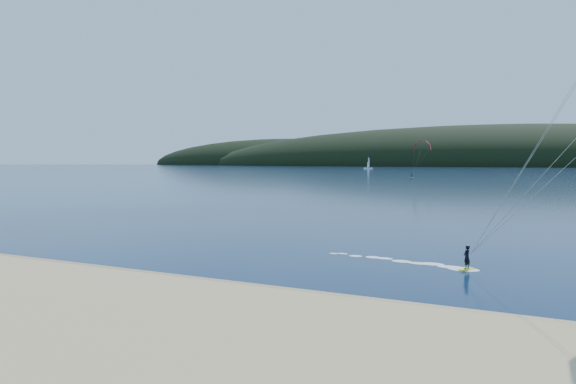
{
  "coord_description": "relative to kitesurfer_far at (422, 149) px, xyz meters",
  "views": [
    {
      "loc": [
        15.94,
        -19.12,
        6.95
      ],
      "look_at": [
        1.92,
        10.0,
        5.0
      ],
      "focal_mm": 32.17,
      "sensor_mm": 36.0,
      "label": 1
    }
  ],
  "objects": [
    {
      "name": "ground",
      "position": [
        25.52,
        -192.1,
        -11.65
      ],
      "size": [
        1800.0,
        1800.0,
        0.0
      ],
      "primitive_type": "plane",
      "color": "#08173B",
      "rests_on": "ground"
    },
    {
      "name": "wet_sand",
      "position": [
        25.52,
        -187.6,
        -11.6
      ],
      "size": [
        220.0,
        2.5,
        0.1
      ],
      "color": "#8E7652",
      "rests_on": "ground"
    },
    {
      "name": "headland",
      "position": [
        26.16,
        553.18,
        -11.65
      ],
      "size": [
        1200.0,
        310.0,
        140.0
      ],
      "color": "black",
      "rests_on": "ground"
    },
    {
      "name": "kitesurfer_far",
      "position": [
        0.0,
        0.0,
        0.0
      ],
      "size": [
        9.68,
        8.06,
        13.76
      ],
      "color": "yellow",
      "rests_on": "ground"
    },
    {
      "name": "sailboat",
      "position": [
        -87.82,
        215.67,
        -10.83
      ],
      "size": [
        7.91,
        5.0,
        11.1
      ],
      "color": "white",
      "rests_on": "ground"
    }
  ]
}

